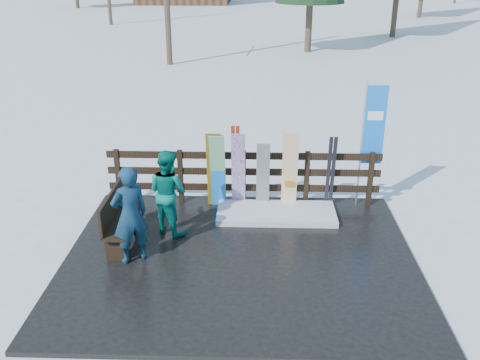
{
  "coord_description": "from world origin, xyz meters",
  "views": [
    {
      "loc": [
        0.26,
        -7.96,
        4.87
      ],
      "look_at": [
        -0.03,
        1.0,
        1.1
      ],
      "focal_mm": 40.0,
      "sensor_mm": 36.0,
      "label": 1
    }
  ],
  "objects_px": {
    "person_front": "(130,215)",
    "person_back": "(168,192)",
    "rental_flag": "(371,130)",
    "snowboard_5": "(290,171)",
    "snowboard_1": "(218,171)",
    "snowboard_0": "(218,171)",
    "snowboard_4": "(263,176)",
    "snowboard_2": "(214,170)",
    "snowboard_3": "(238,170)",
    "bench": "(119,217)"
  },
  "relations": [
    {
      "from": "snowboard_2",
      "to": "snowboard_5",
      "type": "xyz_separation_m",
      "value": [
        1.51,
        0.0,
        0.01
      ]
    },
    {
      "from": "snowboard_0",
      "to": "snowboard_1",
      "type": "distance_m",
      "value": 0.01
    },
    {
      "from": "snowboard_3",
      "to": "person_front",
      "type": "bearing_deg",
      "value": -128.72
    },
    {
      "from": "bench",
      "to": "person_front",
      "type": "height_order",
      "value": "person_front"
    },
    {
      "from": "snowboard_0",
      "to": "person_front",
      "type": "xyz_separation_m",
      "value": [
        -1.29,
        -2.13,
        0.06
      ]
    },
    {
      "from": "snowboard_1",
      "to": "person_back",
      "type": "xyz_separation_m",
      "value": [
        -0.84,
        -1.07,
        0.0
      ]
    },
    {
      "from": "bench",
      "to": "snowboard_1",
      "type": "relative_size",
      "value": 0.91
    },
    {
      "from": "snowboard_0",
      "to": "snowboard_4",
      "type": "height_order",
      "value": "snowboard_0"
    },
    {
      "from": "snowboard_1",
      "to": "rental_flag",
      "type": "distance_m",
      "value": 3.16
    },
    {
      "from": "snowboard_2",
      "to": "person_front",
      "type": "relative_size",
      "value": 0.97
    },
    {
      "from": "snowboard_5",
      "to": "rental_flag",
      "type": "xyz_separation_m",
      "value": [
        1.6,
        0.27,
        0.78
      ]
    },
    {
      "from": "snowboard_2",
      "to": "snowboard_3",
      "type": "distance_m",
      "value": 0.48
    },
    {
      "from": "snowboard_0",
      "to": "snowboard_4",
      "type": "distance_m",
      "value": 0.92
    },
    {
      "from": "bench",
      "to": "snowboard_5",
      "type": "distance_m",
      "value": 3.48
    },
    {
      "from": "rental_flag",
      "to": "snowboard_5",
      "type": "bearing_deg",
      "value": -170.41
    },
    {
      "from": "person_front",
      "to": "snowboard_4",
      "type": "bearing_deg",
      "value": -170.02
    },
    {
      "from": "snowboard_4",
      "to": "snowboard_0",
      "type": "bearing_deg",
      "value": 180.0
    },
    {
      "from": "bench",
      "to": "snowboard_4",
      "type": "relative_size",
      "value": 1.05
    },
    {
      "from": "snowboard_0",
      "to": "rental_flag",
      "type": "height_order",
      "value": "rental_flag"
    },
    {
      "from": "snowboard_1",
      "to": "rental_flag",
      "type": "relative_size",
      "value": 0.63
    },
    {
      "from": "bench",
      "to": "rental_flag",
      "type": "relative_size",
      "value": 0.58
    },
    {
      "from": "snowboard_2",
      "to": "snowboard_1",
      "type": "bearing_deg",
      "value": 0.0
    },
    {
      "from": "snowboard_4",
      "to": "snowboard_1",
      "type": "bearing_deg",
      "value": 180.0
    },
    {
      "from": "snowboard_3",
      "to": "person_front",
      "type": "height_order",
      "value": "person_front"
    },
    {
      "from": "snowboard_0",
      "to": "bench",
      "type": "bearing_deg",
      "value": -137.18
    },
    {
      "from": "snowboard_0",
      "to": "snowboard_3",
      "type": "distance_m",
      "value": 0.42
    },
    {
      "from": "snowboard_2",
      "to": "snowboard_5",
      "type": "bearing_deg",
      "value": 0.0
    },
    {
      "from": "person_front",
      "to": "bench",
      "type": "bearing_deg",
      "value": -92.62
    },
    {
      "from": "snowboard_2",
      "to": "snowboard_5",
      "type": "height_order",
      "value": "snowboard_5"
    },
    {
      "from": "snowboard_4",
      "to": "person_front",
      "type": "height_order",
      "value": "person_front"
    },
    {
      "from": "snowboard_0",
      "to": "person_front",
      "type": "bearing_deg",
      "value": -121.19
    },
    {
      "from": "snowboard_5",
      "to": "snowboard_1",
      "type": "bearing_deg",
      "value": 180.0
    },
    {
      "from": "snowboard_2",
      "to": "rental_flag",
      "type": "xyz_separation_m",
      "value": [
        3.11,
        0.27,
        0.79
      ]
    },
    {
      "from": "snowboard_2",
      "to": "snowboard_5",
      "type": "relative_size",
      "value": 1.0
    },
    {
      "from": "snowboard_3",
      "to": "snowboard_4",
      "type": "xyz_separation_m",
      "value": [
        0.49,
        0.0,
        -0.11
      ]
    },
    {
      "from": "person_front",
      "to": "person_back",
      "type": "height_order",
      "value": "person_front"
    },
    {
      "from": "snowboard_0",
      "to": "person_front",
      "type": "relative_size",
      "value": 0.94
    },
    {
      "from": "snowboard_1",
      "to": "snowboard_5",
      "type": "bearing_deg",
      "value": -0.0
    },
    {
      "from": "snowboard_5",
      "to": "snowboard_3",
      "type": "bearing_deg",
      "value": 180.0
    },
    {
      "from": "snowboard_3",
      "to": "snowboard_4",
      "type": "bearing_deg",
      "value": 0.0
    },
    {
      "from": "snowboard_3",
      "to": "person_back",
      "type": "relative_size",
      "value": 1.04
    },
    {
      "from": "rental_flag",
      "to": "person_back",
      "type": "bearing_deg",
      "value": -160.95
    },
    {
      "from": "snowboard_2",
      "to": "snowboard_4",
      "type": "height_order",
      "value": "snowboard_2"
    },
    {
      "from": "bench",
      "to": "snowboard_2",
      "type": "distance_m",
      "value": 2.23
    },
    {
      "from": "bench",
      "to": "snowboard_4",
      "type": "bearing_deg",
      "value": 30.84
    },
    {
      "from": "snowboard_4",
      "to": "rental_flag",
      "type": "relative_size",
      "value": 0.55
    },
    {
      "from": "snowboard_1",
      "to": "snowboard_5",
      "type": "distance_m",
      "value": 1.45
    },
    {
      "from": "snowboard_1",
      "to": "person_back",
      "type": "distance_m",
      "value": 1.36
    },
    {
      "from": "snowboard_1",
      "to": "person_front",
      "type": "xyz_separation_m",
      "value": [
        -1.29,
        -2.13,
        0.05
      ]
    },
    {
      "from": "snowboard_5",
      "to": "person_back",
      "type": "height_order",
      "value": "snowboard_5"
    }
  ]
}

